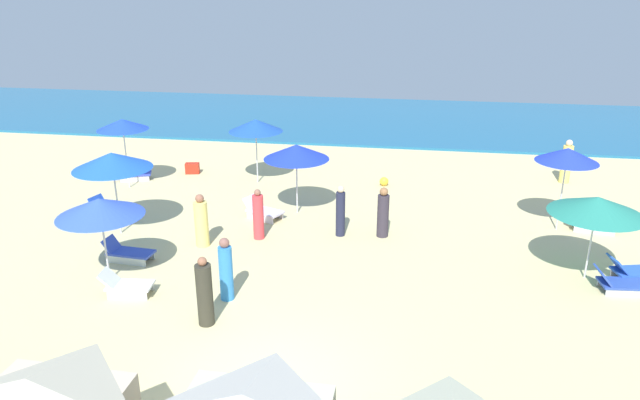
{
  "coord_description": "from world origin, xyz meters",
  "views": [
    {
      "loc": [
        2.45,
        -9.0,
        7.31
      ],
      "look_at": [
        -0.27,
        7.82,
        0.97
      ],
      "focal_mm": 32.61,
      "sensor_mm": 36.0,
      "label": 1
    }
  ],
  "objects_px": {
    "umbrella_1": "(112,161)",
    "beachgoer_1": "(340,212)",
    "beachgoer_5": "(205,293)",
    "umbrella_2": "(100,207)",
    "lounge_chair_4_0": "(132,174)",
    "lounge_chair_3_1": "(619,283)",
    "beachgoer_7": "(566,163)",
    "lounge_chair_1_0": "(109,212)",
    "lounge_chair_2_0": "(126,285)",
    "lounge_chair_0_0": "(263,211)",
    "beachgoer_0": "(226,271)",
    "cooler_box_0": "(192,168)",
    "lounge_chair_2_1": "(128,252)",
    "lounge_chair_3_0": "(632,271)",
    "umbrella_5": "(567,155)",
    "umbrella_0": "(296,152)",
    "lounge_chair_5_0": "(590,223)",
    "beach_ball_1": "(384,181)",
    "beachgoer_3": "(258,216)",
    "umbrella_4": "(122,124)",
    "umbrella_6": "(256,125)",
    "beachgoer_6": "(383,214)",
    "umbrella_3": "(597,206)",
    "beachgoer_2": "(201,222)"
  },
  "relations": [
    {
      "from": "umbrella_1",
      "to": "beachgoer_1",
      "type": "xyz_separation_m",
      "value": [
        6.81,
        0.92,
        -1.57
      ]
    },
    {
      "from": "beachgoer_5",
      "to": "umbrella_2",
      "type": "bearing_deg",
      "value": -64.08
    },
    {
      "from": "lounge_chair_4_0",
      "to": "beachgoer_1",
      "type": "height_order",
      "value": "beachgoer_1"
    },
    {
      "from": "lounge_chair_3_1",
      "to": "beachgoer_7",
      "type": "height_order",
      "value": "beachgoer_7"
    },
    {
      "from": "lounge_chair_1_0",
      "to": "lounge_chair_2_0",
      "type": "distance_m",
      "value": 5.38
    },
    {
      "from": "lounge_chair_2_0",
      "to": "lounge_chair_0_0",
      "type": "bearing_deg",
      "value": -27.08
    },
    {
      "from": "lounge_chair_3_1",
      "to": "beachgoer_5",
      "type": "height_order",
      "value": "beachgoer_5"
    },
    {
      "from": "beachgoer_0",
      "to": "cooler_box_0",
      "type": "bearing_deg",
      "value": 42.1
    },
    {
      "from": "lounge_chair_2_1",
      "to": "lounge_chair_1_0",
      "type": "bearing_deg",
      "value": 40.59
    },
    {
      "from": "lounge_chair_0_0",
      "to": "lounge_chair_3_0",
      "type": "bearing_deg",
      "value": -79.95
    },
    {
      "from": "umbrella_5",
      "to": "beachgoer_0",
      "type": "distance_m",
      "value": 10.86
    },
    {
      "from": "umbrella_0",
      "to": "umbrella_5",
      "type": "xyz_separation_m",
      "value": [
        8.42,
        -0.1,
        0.3
      ]
    },
    {
      "from": "lounge_chair_2_1",
      "to": "lounge_chair_5_0",
      "type": "height_order",
      "value": "lounge_chair_5_0"
    },
    {
      "from": "lounge_chair_4_0",
      "to": "beach_ball_1",
      "type": "distance_m",
      "value": 9.97
    },
    {
      "from": "umbrella_2",
      "to": "lounge_chair_3_1",
      "type": "bearing_deg",
      "value": 6.43
    },
    {
      "from": "lounge_chair_2_0",
      "to": "beachgoer_5",
      "type": "bearing_deg",
      "value": -117.7
    },
    {
      "from": "umbrella_1",
      "to": "beachgoer_5",
      "type": "xyz_separation_m",
      "value": [
        4.42,
        -4.54,
        -1.57
      ]
    },
    {
      "from": "lounge_chair_4_0",
      "to": "cooler_box_0",
      "type": "bearing_deg",
      "value": -80.33
    },
    {
      "from": "beachgoer_0",
      "to": "beachgoer_7",
      "type": "height_order",
      "value": "beachgoer_7"
    },
    {
      "from": "lounge_chair_1_0",
      "to": "umbrella_5",
      "type": "xyz_separation_m",
      "value": [
        14.41,
        1.52,
        2.19
      ]
    },
    {
      "from": "beachgoer_3",
      "to": "lounge_chair_1_0",
      "type": "bearing_deg",
      "value": -166.83
    },
    {
      "from": "umbrella_4",
      "to": "beachgoer_7",
      "type": "bearing_deg",
      "value": 11.21
    },
    {
      "from": "umbrella_0",
      "to": "umbrella_4",
      "type": "xyz_separation_m",
      "value": [
        -6.87,
        1.56,
        0.31
      ]
    },
    {
      "from": "umbrella_1",
      "to": "lounge_chair_0_0",
      "type": "bearing_deg",
      "value": 25.25
    },
    {
      "from": "umbrella_0",
      "to": "beach_ball_1",
      "type": "height_order",
      "value": "umbrella_0"
    },
    {
      "from": "umbrella_6",
      "to": "beachgoer_1",
      "type": "distance_m",
      "value": 6.18
    },
    {
      "from": "umbrella_6",
      "to": "beach_ball_1",
      "type": "relative_size",
      "value": 7.35
    },
    {
      "from": "lounge_chair_3_0",
      "to": "beachgoer_0",
      "type": "height_order",
      "value": "beachgoer_0"
    },
    {
      "from": "lounge_chair_3_1",
      "to": "beach_ball_1",
      "type": "bearing_deg",
      "value": 35.24
    },
    {
      "from": "lounge_chair_0_0",
      "to": "beachgoer_0",
      "type": "height_order",
      "value": "beachgoer_0"
    },
    {
      "from": "umbrella_0",
      "to": "lounge_chair_2_0",
      "type": "xyz_separation_m",
      "value": [
        -3.13,
        -6.16,
        -1.89
      ]
    },
    {
      "from": "lounge_chair_4_0",
      "to": "beachgoer_5",
      "type": "height_order",
      "value": "beachgoer_5"
    },
    {
      "from": "beachgoer_5",
      "to": "beachgoer_6",
      "type": "xyz_separation_m",
      "value": [
        3.68,
        5.6,
        -0.04
      ]
    },
    {
      "from": "beachgoer_6",
      "to": "umbrella_0",
      "type": "bearing_deg",
      "value": 86.69
    },
    {
      "from": "umbrella_2",
      "to": "beachgoer_3",
      "type": "relative_size",
      "value": 1.44
    },
    {
      "from": "umbrella_3",
      "to": "beach_ball_1",
      "type": "relative_size",
      "value": 6.97
    },
    {
      "from": "umbrella_0",
      "to": "lounge_chair_2_1",
      "type": "bearing_deg",
      "value": -132.44
    },
    {
      "from": "lounge_chair_2_1",
      "to": "beachgoer_7",
      "type": "xyz_separation_m",
      "value": [
        13.7,
        9.2,
        0.55
      ]
    },
    {
      "from": "lounge_chair_0_0",
      "to": "beachgoer_5",
      "type": "xyz_separation_m",
      "value": [
        0.35,
        -6.46,
        0.52
      ]
    },
    {
      "from": "umbrella_1",
      "to": "beach_ball_1",
      "type": "xyz_separation_m",
      "value": [
        7.87,
        5.88,
        -2.18
      ]
    },
    {
      "from": "lounge_chair_4_0",
      "to": "beach_ball_1",
      "type": "bearing_deg",
      "value": -105.39
    },
    {
      "from": "umbrella_0",
      "to": "beachgoer_7",
      "type": "bearing_deg",
      "value": 26.5
    },
    {
      "from": "lounge_chair_2_0",
      "to": "umbrella_3",
      "type": "xyz_separation_m",
      "value": [
        11.58,
        2.8,
        1.78
      ]
    },
    {
      "from": "lounge_chair_2_1",
      "to": "beachgoer_1",
      "type": "height_order",
      "value": "beachgoer_1"
    },
    {
      "from": "umbrella_0",
      "to": "umbrella_5",
      "type": "bearing_deg",
      "value": -0.65
    },
    {
      "from": "beachgoer_2",
      "to": "beach_ball_1",
      "type": "relative_size",
      "value": 4.75
    },
    {
      "from": "lounge_chair_0_0",
      "to": "beachgoer_3",
      "type": "xyz_separation_m",
      "value": [
        0.31,
        -1.63,
        0.48
      ]
    },
    {
      "from": "lounge_chair_3_1",
      "to": "cooler_box_0",
      "type": "height_order",
      "value": "lounge_chair_3_1"
    },
    {
      "from": "lounge_chair_3_1",
      "to": "lounge_chair_5_0",
      "type": "distance_m",
      "value": 4.01
    },
    {
      "from": "lounge_chair_5_0",
      "to": "umbrella_6",
      "type": "height_order",
      "value": "umbrella_6"
    }
  ]
}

